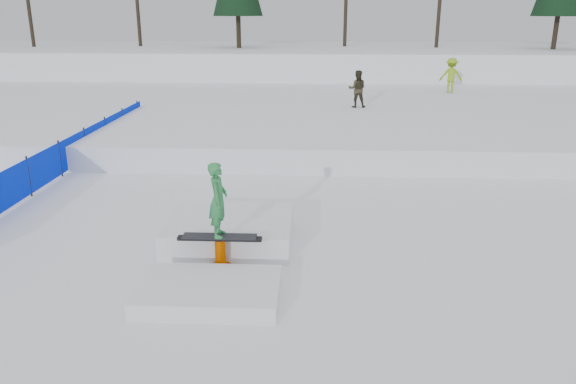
{
  "coord_description": "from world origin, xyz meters",
  "views": [
    {
      "loc": [
        1.04,
        -9.19,
        4.73
      ],
      "look_at": [
        0.5,
        2.0,
        1.1
      ],
      "focal_mm": 35.0,
      "sensor_mm": 36.0,
      "label": 1
    }
  ],
  "objects_px": {
    "jib_rail_feature": "(225,242)",
    "safety_fence": "(60,158)",
    "walker_ygreen": "(451,75)",
    "walker_olive": "(357,89)"
  },
  "relations": [
    {
      "from": "jib_rail_feature",
      "to": "safety_fence",
      "type": "bearing_deg",
      "value": 136.49
    },
    {
      "from": "walker_ygreen",
      "to": "jib_rail_feature",
      "type": "bearing_deg",
      "value": 75.11
    },
    {
      "from": "safety_fence",
      "to": "jib_rail_feature",
      "type": "height_order",
      "value": "jib_rail_feature"
    },
    {
      "from": "walker_olive",
      "to": "jib_rail_feature",
      "type": "relative_size",
      "value": 0.35
    },
    {
      "from": "jib_rail_feature",
      "to": "walker_ygreen",
      "type": "bearing_deg",
      "value": 65.16
    },
    {
      "from": "walker_ygreen",
      "to": "walker_olive",
      "type": "bearing_deg",
      "value": 53.38
    },
    {
      "from": "walker_olive",
      "to": "jib_rail_feature",
      "type": "bearing_deg",
      "value": 77.46
    },
    {
      "from": "walker_olive",
      "to": "walker_ygreen",
      "type": "bearing_deg",
      "value": -134.63
    },
    {
      "from": "safety_fence",
      "to": "walker_olive",
      "type": "xyz_separation_m",
      "value": [
        9.31,
        8.2,
        1.03
      ]
    },
    {
      "from": "walker_olive",
      "to": "walker_ygreen",
      "type": "distance_m",
      "value": 6.86
    }
  ]
}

